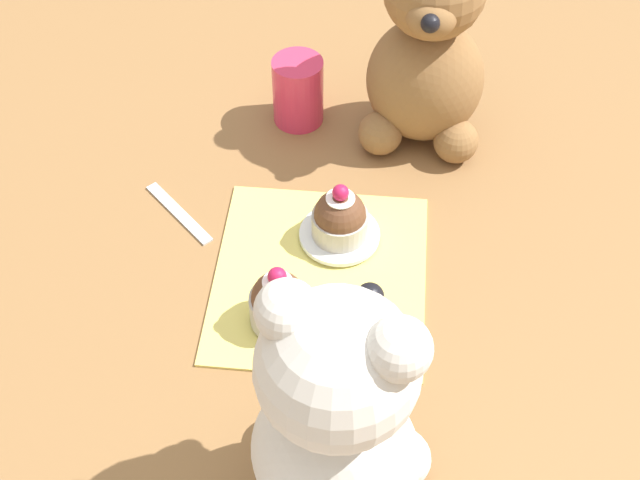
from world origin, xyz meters
The scene contains 9 objects.
ground_plane centered at (0.00, 0.00, 0.00)m, with size 4.00×4.00×0.00m, color olive.
knitted_placemat centered at (0.00, 0.00, 0.00)m, with size 0.21×0.23×0.01m, color #E0D166.
teddy_bear_cream centered at (-0.03, 0.22, 0.12)m, with size 0.16×0.15×0.26m.
teddy_bear_tan centered at (-0.09, -0.22, 0.11)m, with size 0.13×0.13×0.25m.
cupcake_near_cream_bear centered at (0.03, 0.06, 0.03)m, with size 0.05×0.05×0.07m.
saucer_plate centered at (-0.01, -0.05, 0.01)m, with size 0.08×0.08×0.01m, color silver.
cupcake_near_tan_bear centered at (-0.01, -0.05, 0.03)m, with size 0.06×0.06×0.07m.
juice_glass centered at (0.05, -0.23, 0.04)m, with size 0.06×0.06×0.08m, color #DB3356.
teaspoon centered at (0.15, -0.07, 0.00)m, with size 0.11×0.01×0.01m, color silver.
Camera 1 is at (-0.05, 0.54, 0.68)m, focal length 50.00 mm.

